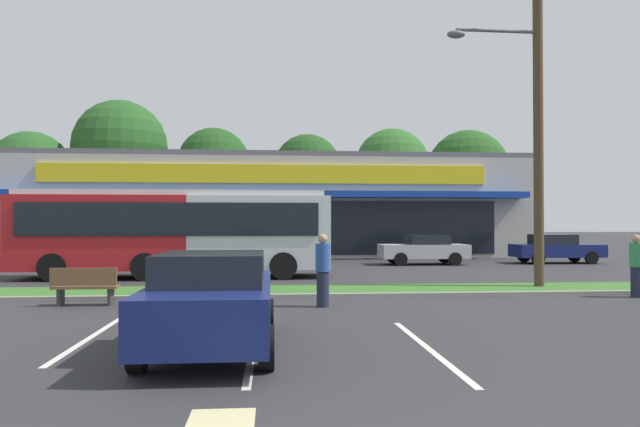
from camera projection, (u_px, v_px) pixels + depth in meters
grass_median at (339, 290)px, 17.25m from camera, size 56.00×2.20×0.12m
curb_lip at (344, 296)px, 16.03m from camera, size 56.00×0.24×0.12m
parking_stripe_0 at (93, 336)px, 10.65m from camera, size 0.12×4.80×0.01m
parking_stripe_1 at (252, 348)px, 9.57m from camera, size 0.12×4.80×0.01m
parking_stripe_2 at (428, 348)px, 9.59m from camera, size 0.12×4.80×0.01m
storefront_building at (268, 207)px, 39.27m from camera, size 31.57×13.82×6.19m
tree_far_left at (31, 171)px, 46.50m from camera, size 6.32×6.32×9.34m
tree_left at (120, 147)px, 48.06m from camera, size 7.66×7.66×12.13m
tree_mid_left at (214, 164)px, 46.65m from camera, size 5.74×5.74×9.64m
tree_mid at (307, 168)px, 49.10m from camera, size 5.68×5.68×9.50m
tree_mid_right at (392, 166)px, 48.33m from camera, size 6.15×6.15×9.85m
tree_right at (468, 171)px, 48.56m from camera, size 6.72×6.72×9.76m
utility_pole at (534, 99)px, 17.97m from camera, size 3.03×2.40×11.03m
city_bus at (175, 231)px, 21.88m from camera, size 11.55×2.75×3.25m
bus_stop_bench at (85, 285)px, 14.49m from camera, size 1.60×0.45×0.95m
car_0 at (79, 250)px, 27.62m from camera, size 4.41×2.01×1.53m
car_1 at (556, 248)px, 29.67m from camera, size 4.42×1.88×1.47m
car_2 at (424, 249)px, 28.76m from camera, size 4.27×1.92×1.45m
car_4 at (213, 300)px, 9.43m from camera, size 1.98×4.46×1.58m
pedestrian_near_bench at (636, 266)px, 16.13m from camera, size 0.35×0.35×1.73m
pedestrian_by_pole at (323, 270)px, 14.31m from camera, size 0.36×0.36×1.79m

